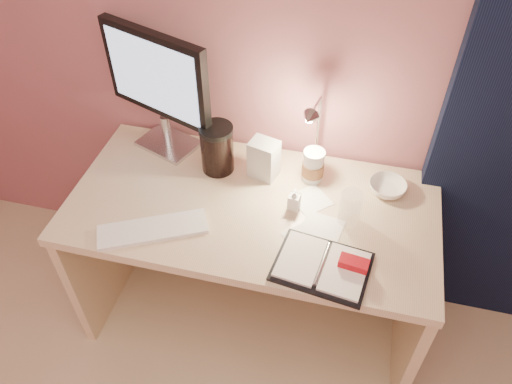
% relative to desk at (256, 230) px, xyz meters
% --- Properties ---
extents(desk, '(1.40, 0.70, 0.73)m').
position_rel_desk_xyz_m(desk, '(0.00, 0.00, 0.00)').
color(desk, beige).
rests_on(desk, ground).
extents(monitor, '(0.47, 0.25, 0.53)m').
position_rel_desk_xyz_m(monitor, '(-0.43, 0.19, 0.54)').
color(monitor, silver).
rests_on(monitor, desk).
extents(keyboard, '(0.40, 0.28, 0.02)m').
position_rel_desk_xyz_m(keyboard, '(-0.31, -0.29, 0.23)').
color(keyboard, white).
rests_on(keyboard, desk).
extents(planner, '(0.34, 0.27, 0.05)m').
position_rel_desk_xyz_m(planner, '(0.31, -0.30, 0.24)').
color(planner, black).
rests_on(planner, desk).
extents(paper_a, '(0.18, 0.18, 0.00)m').
position_rel_desk_xyz_m(paper_a, '(0.23, -0.19, 0.23)').
color(paper_a, white).
rests_on(paper_a, desk).
extents(paper_b, '(0.17, 0.17, 0.00)m').
position_rel_desk_xyz_m(paper_b, '(0.27, -0.14, 0.23)').
color(paper_b, white).
rests_on(paper_b, desk).
extents(paper_c, '(0.18, 0.18, 0.00)m').
position_rel_desk_xyz_m(paper_c, '(0.21, 0.00, 0.23)').
color(paper_c, white).
rests_on(paper_c, desk).
extents(coffee_cup, '(0.09, 0.09, 0.14)m').
position_rel_desk_xyz_m(coffee_cup, '(0.20, 0.12, 0.29)').
color(coffee_cup, silver).
rests_on(coffee_cup, desk).
extents(clear_cup, '(0.08, 0.08, 0.14)m').
position_rel_desk_xyz_m(clear_cup, '(0.36, -0.07, 0.29)').
color(clear_cup, white).
rests_on(clear_cup, desk).
extents(bowl, '(0.15, 0.15, 0.04)m').
position_rel_desk_xyz_m(bowl, '(0.49, 0.12, 0.25)').
color(bowl, silver).
rests_on(bowl, desk).
extents(lotion_bottle, '(0.05, 0.05, 0.09)m').
position_rel_desk_xyz_m(lotion_bottle, '(0.16, -0.05, 0.27)').
color(lotion_bottle, silver).
rests_on(lotion_bottle, desk).
extents(dark_jar, '(0.13, 0.13, 0.18)m').
position_rel_desk_xyz_m(dark_jar, '(-0.18, 0.10, 0.32)').
color(dark_jar, black).
rests_on(dark_jar, desk).
extents(product_box, '(0.13, 0.11, 0.16)m').
position_rel_desk_xyz_m(product_box, '(0.00, 0.10, 0.31)').
color(product_box, silver).
rests_on(product_box, desk).
extents(desk_lamp, '(0.10, 0.21, 0.33)m').
position_rel_desk_xyz_m(desk_lamp, '(0.20, 0.15, 0.43)').
color(desk_lamp, silver).
rests_on(desk_lamp, desk).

